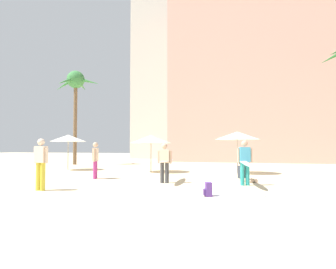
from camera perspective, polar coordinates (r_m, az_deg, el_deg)
ground at (r=7.03m, az=-9.25°, el=-14.49°), size 120.00×120.00×0.00m
hotel_pink at (r=35.48m, az=15.46°, el=9.85°), size 16.23×11.44×17.85m
hotel_tower_gray at (r=41.83m, az=3.92°, el=12.98°), size 13.23×8.67×25.07m
palm_tree_far_left at (r=27.17m, az=-17.00°, el=8.69°), size 4.24×4.23×7.94m
cafe_umbrella_0 at (r=17.45m, az=12.91°, el=-0.21°), size 2.50×2.50×2.34m
cafe_umbrella_1 at (r=17.97m, az=-3.22°, el=-0.88°), size 2.47×2.47×2.18m
cafe_umbrella_3 at (r=20.63m, az=-18.26°, el=-0.67°), size 2.27×2.27×2.27m
beach_towel at (r=9.58m, az=12.42°, el=-11.15°), size 1.88×1.44×0.01m
backpack at (r=9.30m, az=7.57°, el=-10.24°), size 0.31×0.34×0.42m
person_far_right at (r=11.99m, az=14.22°, el=-4.91°), size 0.89×2.63×1.74m
person_mid_center at (r=12.63m, az=-0.51°, el=-5.01°), size 0.72×2.97×1.63m
person_mid_right at (r=11.25m, az=-22.82°, el=-4.76°), size 0.61×0.26×1.77m
person_far_left at (r=13.56m, az=14.28°, el=-7.17°), size 0.84×0.94×0.92m
person_mid_left at (r=14.57m, az=-13.51°, el=-4.45°), size 0.34×0.60×1.70m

